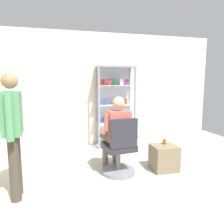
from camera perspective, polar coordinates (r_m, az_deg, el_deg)
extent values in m
plane|color=#B2A899|center=(2.53, 8.08, -28.28)|extent=(7.20, 7.20, 0.00)
cube|color=silver|center=(4.95, -4.46, 6.34)|extent=(6.00, 0.10, 2.70)
cylinder|color=gray|center=(4.48, -3.72, 1.04)|extent=(0.05, 0.05, 1.90)
cylinder|color=gray|center=(4.70, 6.55, 1.33)|extent=(0.05, 0.05, 1.90)
cylinder|color=gray|center=(4.87, -4.51, 1.60)|extent=(0.05, 0.05, 1.90)
cylinder|color=gray|center=(5.07, 5.02, 1.84)|extent=(0.05, 0.05, 1.90)
cube|color=gray|center=(4.75, 0.94, 12.69)|extent=(0.90, 0.45, 0.04)
cube|color=gray|center=(4.96, 0.89, -9.27)|extent=(0.90, 0.45, 0.04)
cube|color=silver|center=(4.97, 0.31, 1.75)|extent=(0.84, 0.02, 1.80)
cube|color=silver|center=(4.83, 0.91, -3.25)|extent=(0.82, 0.39, 0.02)
cube|color=#264CB2|center=(4.80, -2.43, -2.39)|extent=(0.08, 0.04, 0.14)
cube|color=red|center=(4.79, -0.13, -2.39)|extent=(0.09, 0.05, 0.14)
cube|color=black|center=(4.82, 1.91, -2.30)|extent=(0.08, 0.05, 0.15)
cube|color=purple|center=(4.91, 3.78, -2.04)|extent=(0.08, 0.04, 0.16)
cube|color=silver|center=(4.76, 0.92, 2.07)|extent=(0.82, 0.39, 0.02)
cube|color=#264CB2|center=(4.68, -1.99, 2.92)|extent=(0.08, 0.04, 0.14)
cube|color=red|center=(4.76, 0.78, 3.02)|extent=(0.08, 0.05, 0.14)
cube|color=red|center=(4.78, 3.84, 3.05)|extent=(0.07, 0.04, 0.14)
cube|color=silver|center=(4.73, 0.93, 7.50)|extent=(0.82, 0.39, 0.02)
cube|color=red|center=(4.71, -2.69, 8.46)|extent=(0.09, 0.04, 0.14)
cube|color=red|center=(4.66, -0.75, 8.50)|extent=(0.08, 0.04, 0.15)
cube|color=#268C4C|center=(4.77, 0.93, 8.53)|extent=(0.08, 0.04, 0.16)
cube|color=silver|center=(4.74, 2.74, 8.51)|extent=(0.07, 0.03, 0.15)
cube|color=purple|center=(4.80, 4.38, 8.41)|extent=(0.09, 0.04, 0.14)
cylinder|color=slate|center=(3.53, 1.82, -16.45)|extent=(0.56, 0.56, 0.06)
cylinder|color=slate|center=(3.45, 1.84, -13.35)|extent=(0.07, 0.07, 0.41)
cube|color=#26262D|center=(3.38, 1.85, -9.79)|extent=(0.54, 0.54, 0.10)
cube|color=#26262D|center=(3.12, 3.37, -6.06)|extent=(0.45, 0.14, 0.45)
cube|color=#26262D|center=(3.43, 5.90, -6.41)|extent=(0.08, 0.30, 0.04)
cube|color=#26262D|center=(3.24, -2.42, -7.25)|extent=(0.08, 0.30, 0.04)
cylinder|color=slate|center=(3.56, 2.11, -7.16)|extent=(0.19, 0.41, 0.14)
cylinder|color=slate|center=(3.82, 0.90, -10.49)|extent=(0.11, 0.11, 0.56)
cylinder|color=slate|center=(3.49, -0.94, -7.47)|extent=(0.19, 0.41, 0.14)
cylinder|color=slate|center=(3.75, -1.99, -10.83)|extent=(0.11, 0.11, 0.56)
cube|color=#BF594C|center=(3.29, 1.88, -3.97)|extent=(0.39, 0.26, 0.50)
sphere|color=tan|center=(3.23, 1.91, 2.64)|extent=(0.20, 0.20, 0.20)
cylinder|color=#BF594C|center=(3.35, 5.04, -2.53)|extent=(0.09, 0.09, 0.28)
cylinder|color=tan|center=(3.56, 3.73, -5.53)|extent=(0.12, 0.31, 0.08)
cylinder|color=#BF594C|center=(3.20, -1.42, -3.01)|extent=(0.09, 0.09, 0.28)
cylinder|color=tan|center=(3.42, -2.42, -6.09)|extent=(0.12, 0.31, 0.08)
cube|color=#72664C|center=(3.69, 14.55, -12.44)|extent=(0.42, 0.39, 0.44)
cylinder|color=brown|center=(3.69, 14.69, -8.16)|extent=(0.06, 0.06, 0.09)
cylinder|color=#3F382D|center=(2.90, -26.02, -14.41)|extent=(0.13, 0.13, 0.85)
cylinder|color=#4C8C59|center=(2.60, -27.30, -1.54)|extent=(0.09, 0.09, 0.55)
cylinder|color=#3F382D|center=(3.07, -25.57, -13.16)|extent=(0.13, 0.13, 0.85)
cylinder|color=#4C8C59|center=(3.03, -26.03, -0.25)|extent=(0.09, 0.09, 0.55)
cube|color=#4C8C59|center=(2.81, -26.65, -0.34)|extent=(0.25, 0.38, 0.55)
sphere|color=#99704C|center=(2.79, -27.17, 7.93)|extent=(0.20, 0.20, 0.20)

